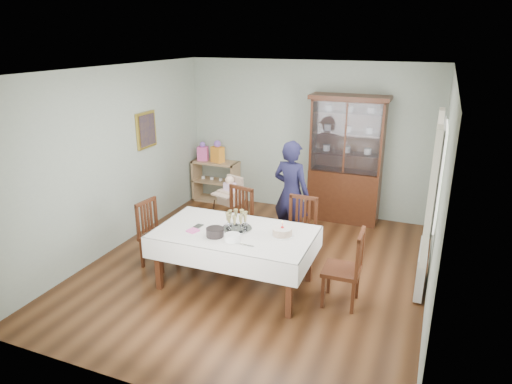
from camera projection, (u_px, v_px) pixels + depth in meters
The scene contains 25 objects.
floor at pixel (255, 269), 6.39m from camera, with size 5.00×5.00×0.00m, color #593319.
room_shell at pixel (270, 142), 6.30m from camera, with size 5.00×5.00×5.00m.
dining_table at pixel (235, 258), 5.87m from camera, with size 2.01×1.18×0.76m.
china_cabinet at pixel (346, 158), 7.74m from camera, with size 1.30×0.48×2.18m.
sideboard at pixel (216, 181), 8.88m from camera, with size 0.90×0.38×0.80m.
picture_frame at pixel (146, 130), 7.34m from camera, with size 0.04×0.48×0.58m, color gold.
window at pixel (439, 174), 5.36m from camera, with size 0.04×1.02×1.22m, color white.
curtain_left at pixel (431, 198), 4.87m from camera, with size 0.07×0.30×1.55m, color silver.
curtain_right at pixel (434, 168), 5.96m from camera, with size 0.07×0.30×1.55m, color silver.
radiator at pixel (421, 268), 5.79m from camera, with size 0.10×0.80×0.55m, color white.
chair_far_left at pixel (235, 234), 6.79m from camera, with size 0.53×0.53×0.99m.
chair_far_right at pixel (298, 245), 6.46m from camera, with size 0.44×0.44×0.96m.
chair_end_left at pixel (158, 247), 6.42m from camera, with size 0.47×0.47×0.94m.
chair_end_right at pixel (342, 282), 5.49m from camera, with size 0.44×0.44×0.96m.
woman at pixel (291, 194), 6.91m from camera, with size 0.60×0.39×1.65m, color black.
high_chair at pixel (230, 211), 7.45m from camera, with size 0.55×0.55×0.98m.
champagne_tray at pixel (237, 224), 5.78m from camera, with size 0.38×0.38×0.23m.
birthday_cake at pixel (282, 232), 5.60m from camera, with size 0.28×0.28×0.19m.
plate_stack_dark at pixel (215, 232), 5.59m from camera, with size 0.22×0.22×0.11m, color black.
plate_stack_white at pixel (232, 238), 5.47m from camera, with size 0.19×0.19×0.08m, color white.
napkin_stack at pixel (193, 231), 5.74m from camera, with size 0.13×0.13×0.02m, color #EB56A6.
cutlery at pixel (195, 226), 5.88m from camera, with size 0.12×0.18×0.01m, color silver, non-canonical shape.
cake_knife at pixel (243, 244), 5.37m from camera, with size 0.27×0.02×0.01m, color silver.
gift_bag_pink at pixel (203, 152), 8.77m from camera, with size 0.22×0.17×0.37m.
gift_bag_orange at pixel (218, 152), 8.65m from camera, with size 0.27×0.22×0.42m.
Camera 1 is at (2.14, -5.27, 3.12)m, focal length 32.00 mm.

